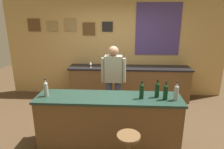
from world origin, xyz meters
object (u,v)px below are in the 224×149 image
wine_bottle_a (46,88)px  wine_glass_a (91,63)px  wine_glass_c (120,63)px  wine_bottle_d (166,92)px  wine_bottle_b (142,91)px  wine_glass_b (115,62)px  bar_stool (128,149)px  bartender (113,78)px  wine_bottle_c (157,89)px  wine_bottle_e (176,92)px

wine_bottle_a → wine_glass_a: wine_bottle_a is taller
wine_glass_c → wine_bottle_d: bearing=-69.8°
wine_bottle_b → wine_glass_b: bearing=103.4°
wine_bottle_b → wine_glass_a: (-1.15, 1.99, -0.05)m
bar_stool → wine_glass_a: (-0.94, 2.67, 0.55)m
bartender → bar_stool: 1.77m
wine_bottle_a → wine_glass_b: wine_bottle_a is taller
wine_glass_b → wine_glass_a: bearing=-166.6°
wine_bottle_c → wine_glass_c: size_ratio=1.97×
wine_bottle_a → wine_bottle_e: (2.12, -0.04, 0.00)m
bartender → bar_stool: (0.29, -1.68, -0.48)m
wine_bottle_a → wine_bottle_e: same height
wine_glass_c → wine_glass_a: bearing=-176.3°
wine_bottle_b → wine_bottle_e: size_ratio=1.00×
wine_bottle_a → wine_glass_a: (0.42, 1.99, -0.05)m
wine_glass_a → wine_glass_b: bearing=13.4°
bartender → wine_glass_c: size_ratio=10.45×
wine_glass_a → wine_glass_c: 0.77m
bar_stool → wine_bottle_a: 1.64m
wine_bottle_c → wine_bottle_e: 0.30m
wine_glass_b → wine_bottle_d: bearing=-67.8°
wine_bottle_b → wine_bottle_e: (0.54, -0.04, 0.00)m
wine_bottle_c → wine_glass_a: (-1.41, 1.92, -0.05)m
wine_bottle_c → wine_glass_b: (-0.77, 2.08, -0.05)m
bartender → wine_glass_a: 1.19m
wine_bottle_d → wine_glass_a: wine_bottle_d is taller
wine_bottle_c → wine_glass_b: wine_bottle_c is taller
wine_bottle_b → wine_bottle_d: bearing=-3.7°
wine_bottle_b → wine_glass_b: 2.20m
wine_bottle_c → wine_glass_b: size_ratio=1.97×
bartender → wine_glass_b: 1.15m
wine_bottle_b → wine_bottle_c: (0.26, 0.07, 0.00)m
wine_glass_b → bartender: bearing=-89.9°
wine_bottle_c → wine_bottle_e: bearing=-20.5°
wine_bottle_a → wine_bottle_d: same height
wine_bottle_c → bar_stool: bearing=-122.3°
wine_glass_a → wine_bottle_e: bearing=-50.1°
wine_bottle_a → wine_glass_c: bearing=59.6°
wine_glass_c → bartender: bearing=-96.7°
bar_stool → wine_bottle_e: size_ratio=2.22×
wine_bottle_e → wine_glass_b: 2.42m
wine_bottle_b → wine_bottle_c: 0.27m
wine_bottle_a → wine_glass_b: bearing=63.5°
wine_bottle_e → wine_glass_a: bearing=129.9°
bartender → wine_bottle_b: bearing=-63.1°
wine_bottle_a → wine_bottle_e: 2.12m
wine_glass_a → wine_glass_b: size_ratio=1.00×
wine_glass_b → wine_bottle_a: bearing=-116.5°
wine_glass_b → wine_bottle_b: bearing=-76.6°
wine_bottle_a → wine_glass_c: (1.19, 2.04, -0.05)m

